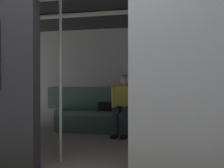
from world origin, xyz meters
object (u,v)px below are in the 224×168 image
object	(u,v)px
grab_pole_door	(61,80)
grab_pole_far	(132,80)
handbag	(105,107)
train_car	(107,50)
bench_seat	(125,117)
book	(146,111)
person_seated	(124,100)

from	to	relation	value
grab_pole_door	grab_pole_far	bearing A→B (deg)	-178.14
handbag	grab_pole_door	size ratio (longest dim) A/B	0.12
train_car	grab_pole_door	size ratio (longest dim) A/B	3.05
bench_seat	grab_pole_door	distance (m)	2.15
bench_seat	book	distance (m)	0.44
grab_pole_far	handbag	bearing A→B (deg)	-66.73
bench_seat	grab_pole_door	world-z (taller)	grab_pole_door
grab_pole_door	grab_pole_far	xyz separation A→B (m)	(-0.91, -0.03, 0.00)
bench_seat	book	size ratio (longest dim) A/B	12.89
train_car	book	bearing A→B (deg)	-112.46
train_car	person_seated	xyz separation A→B (m)	(-0.07, -1.09, -0.85)
book	grab_pole_door	bearing A→B (deg)	91.45
bench_seat	handbag	xyz separation A→B (m)	(0.40, -0.05, 0.19)
person_seated	grab_pole_door	distance (m)	2.01
train_car	handbag	distance (m)	1.58
handbag	grab_pole_door	bearing A→B (deg)	88.59
book	grab_pole_door	size ratio (longest dim) A/B	0.10
person_seated	bench_seat	bearing A→B (deg)	-87.73
train_car	handbag	size ratio (longest dim) A/B	24.62
train_car	bench_seat	bearing A→B (deg)	-93.45
handbag	grab_pole_far	world-z (taller)	grab_pole_far
train_car	grab_pole_door	distance (m)	1.03
person_seated	book	xyz separation A→B (m)	(-0.42, -0.09, -0.21)
train_car	grab_pole_far	bearing A→B (deg)	123.07
train_car	person_seated	distance (m)	1.38
person_seated	grab_pole_door	xyz separation A→B (m)	(0.46, 1.92, 0.39)
person_seated	book	world-z (taller)	person_seated
person_seated	grab_pole_far	world-z (taller)	grab_pole_far
grab_pole_far	book	bearing A→B (deg)	-88.97
book	grab_pole_door	distance (m)	2.27
handbag	grab_pole_far	bearing A→B (deg)	113.27
grab_pole_door	bench_seat	bearing A→B (deg)	-102.93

